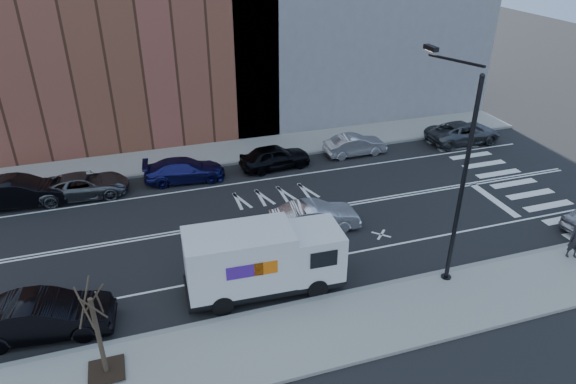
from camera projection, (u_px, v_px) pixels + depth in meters
ground at (247, 221)px, 26.52m from camera, size 120.00×120.00×0.00m
sidewalk_near at (304, 336)px, 19.10m from camera, size 44.00×3.60×0.15m
sidewalk_far at (215, 154)px, 33.86m from camera, size 44.00×3.60×0.15m
curb_near at (289, 306)px, 20.61m from camera, size 44.00×0.25×0.17m
curb_far at (221, 165)px, 32.35m from camera, size 44.00×0.25×0.17m
crosswalk at (506, 178)px, 30.84m from camera, size 3.00×14.00×0.01m
road_markings at (247, 221)px, 26.52m from camera, size 40.00×8.60×0.01m
streetlight at (457, 170)px, 20.21m from camera, size 0.44×4.02×9.34m
street_tree at (100, 344)px, 16.90m from camera, size 1.20×1.20×3.75m
fedex_van at (263, 259)px, 20.90m from camera, size 6.62×2.55×2.98m
far_parked_b at (20, 192)px, 27.61m from camera, size 5.02×2.09×1.61m
far_parked_c at (84, 185)px, 28.60m from camera, size 4.83×2.30×1.33m
far_parked_d at (184, 170)px, 30.31m from camera, size 4.86×2.32×1.37m
far_parked_e at (275, 157)px, 31.80m from camera, size 4.52×2.13×1.50m
far_parked_f at (355, 145)px, 33.65m from camera, size 4.10×1.48×1.35m
far_parked_g at (463, 132)px, 35.48m from camera, size 5.19×2.39×1.44m
driving_sedan at (315, 217)px, 25.45m from camera, size 4.50×1.77×1.46m
near_parked_rear_a at (44, 316)px, 18.99m from camera, size 5.11×2.24×1.63m
pedestrian at (576, 239)px, 23.06m from camera, size 0.78×0.64×1.84m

